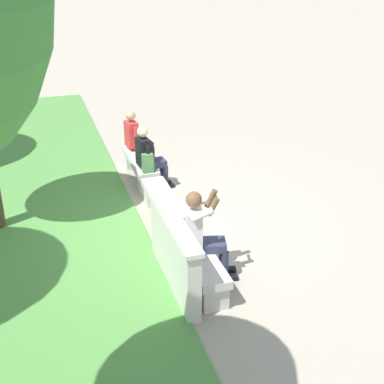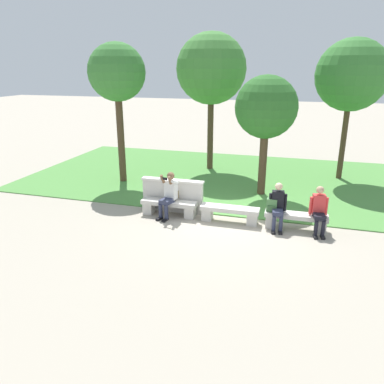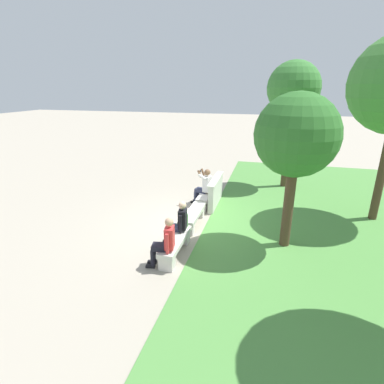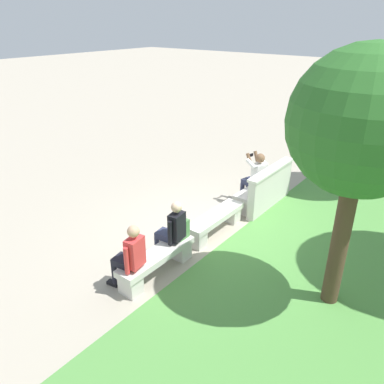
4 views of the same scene
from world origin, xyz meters
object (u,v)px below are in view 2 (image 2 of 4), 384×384
object	(u,v)px
bench_near	(230,212)
tree_behind_wall	(352,76)
tree_right_background	(266,108)
bench_main	(169,206)
backpack	(272,205)
tree_left_background	(117,74)
tree_far_back	(211,69)
bench_mid	(296,219)
person_companion	(319,209)
person_distant	(278,205)
person_photographer	(169,193)

from	to	relation	value
bench_near	tree_behind_wall	distance (m)	7.33
tree_behind_wall	tree_right_background	bearing A→B (deg)	-134.77
bench_main	tree_behind_wall	world-z (taller)	tree_behind_wall
bench_near	backpack	xyz separation A→B (m)	(1.15, 0.00, 0.33)
bench_near	tree_left_background	xyz separation A→B (m)	(-4.66, 2.77, 3.66)
tree_far_back	backpack	bearing A→B (deg)	-60.97
bench_mid	person_companion	distance (m)	0.68
tree_left_background	person_distant	bearing A→B (deg)	-25.43
tree_behind_wall	tree_left_background	bearing A→B (deg)	-161.51
person_distant	tree_far_back	world-z (taller)	tree_far_back
bench_near	bench_mid	bearing A→B (deg)	0.00
bench_main	person_distant	xyz separation A→B (m)	(3.12, -0.07, 0.38)
tree_left_background	tree_far_back	xyz separation A→B (m)	(2.77, 2.71, 0.14)
person_companion	tree_far_back	world-z (taller)	tree_far_back
bench_mid	tree_far_back	bearing A→B (deg)	124.03
person_photographer	tree_behind_wall	xyz separation A→B (m)	(5.12, 5.52, 3.15)
person_companion	backpack	size ratio (longest dim) A/B	2.94
tree_right_background	tree_left_background	bearing A→B (deg)	179.06
bench_main	bench_mid	distance (m)	3.62
person_companion	person_photographer	bearing A→B (deg)	-179.87
tree_left_background	tree_right_background	distance (m)	5.35
bench_mid	backpack	bearing A→B (deg)	179.63
person_distant	tree_left_background	size ratio (longest dim) A/B	0.25
bench_main	tree_far_back	world-z (taller)	tree_far_back
bench_mid	tree_behind_wall	xyz separation A→B (m)	(1.52, 5.44, 3.59)
bench_mid	tree_left_background	world-z (taller)	tree_left_background
person_companion	tree_right_background	distance (m)	3.97
person_photographer	tree_behind_wall	distance (m)	8.16
backpack	tree_right_background	distance (m)	3.58
person_distant	tree_left_background	xyz separation A→B (m)	(-5.97, 2.84, 3.28)
tree_far_back	tree_behind_wall	bearing A→B (deg)	-0.37
tree_behind_wall	tree_far_back	size ratio (longest dim) A/B	0.94
bench_near	person_companion	distance (m)	2.40
tree_left_background	bench_mid	bearing A→B (deg)	-23.19
tree_right_background	tree_far_back	world-z (taller)	tree_far_back
bench_mid	person_photographer	xyz separation A→B (m)	(-3.60, -0.07, 0.44)
person_photographer	tree_far_back	size ratio (longest dim) A/B	0.24
bench_main	tree_far_back	distance (m)	6.67
backpack	tree_behind_wall	xyz separation A→B (m)	(2.19, 5.44, 3.26)
person_photographer	tree_behind_wall	world-z (taller)	tree_behind_wall
person_distant	bench_main	bearing A→B (deg)	178.79
person_companion	tree_left_background	bearing A→B (deg)	158.01
bench_near	person_distant	distance (m)	1.37
tree_behind_wall	tree_far_back	bearing A→B (deg)	179.63
bench_main	person_distant	bearing A→B (deg)	-1.21
bench_main	person_distant	distance (m)	3.15
person_photographer	tree_far_back	distance (m)	6.49
bench_near	bench_mid	xyz separation A→B (m)	(1.81, 0.00, 0.00)
tree_behind_wall	tree_left_background	size ratio (longest dim) A/B	1.03
bench_main	person_photographer	size ratio (longest dim) A/B	1.25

